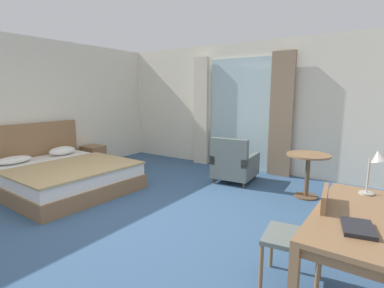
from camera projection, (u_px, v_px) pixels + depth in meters
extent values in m
cube|color=#38567A|center=(133.00, 221.00, 4.01)|extent=(6.68, 7.24, 0.10)
cube|color=silver|center=(241.00, 107.00, 6.50)|extent=(6.28, 0.12, 2.73)
cube|color=silver|center=(12.00, 110.00, 5.47)|extent=(0.12, 6.84, 2.73)
cube|color=silver|center=(240.00, 114.00, 6.45)|extent=(1.45, 0.02, 2.40)
cube|color=beige|center=(201.00, 112.00, 6.89)|extent=(0.36, 0.10, 2.47)
cube|color=#897056|center=(281.00, 115.00, 5.84)|extent=(0.46, 0.10, 2.47)
cube|color=olive|center=(64.00, 183.00, 5.13)|extent=(2.24, 1.98, 0.25)
cube|color=white|center=(63.00, 170.00, 5.10)|extent=(2.17, 1.92, 0.20)
cube|color=olive|center=(31.00, 152.00, 5.71)|extent=(0.14, 1.93, 1.09)
cube|color=tan|center=(74.00, 167.00, 4.87)|extent=(1.50, 1.93, 0.03)
ellipsoid|color=white|center=(14.00, 160.00, 5.16)|extent=(0.36, 0.61, 0.13)
ellipsoid|color=white|center=(62.00, 151.00, 5.88)|extent=(0.35, 0.54, 0.17)
cube|color=olive|center=(94.00, 156.00, 6.69)|extent=(0.46, 0.38, 0.49)
cube|color=brown|center=(86.00, 154.00, 6.52)|extent=(0.39, 0.01, 0.12)
cube|color=olive|center=(360.00, 216.00, 2.23)|extent=(0.64, 1.45, 0.04)
cube|color=olive|center=(359.00, 223.00, 2.24)|extent=(0.59, 1.38, 0.08)
cube|color=olive|center=(333.00, 222.00, 3.02)|extent=(0.06, 0.06, 0.74)
cube|color=slate|center=(293.00, 238.00, 2.53)|extent=(0.53, 0.50, 0.04)
cube|color=olive|center=(323.00, 216.00, 2.39)|extent=(0.09, 0.43, 0.45)
cylinder|color=olive|center=(271.00, 246.00, 2.85)|extent=(0.04, 0.04, 0.43)
cylinder|color=olive|center=(261.00, 268.00, 2.49)|extent=(0.04, 0.04, 0.43)
cylinder|color=olive|center=(320.00, 257.00, 2.65)|extent=(0.04, 0.04, 0.43)
cylinder|color=olive|center=(317.00, 283.00, 2.29)|extent=(0.04, 0.04, 0.43)
cylinder|color=#B7B2A8|center=(366.00, 193.00, 2.66)|extent=(0.12, 0.12, 0.02)
cylinder|color=#B7B2A8|center=(368.00, 175.00, 2.63)|extent=(0.02, 0.02, 0.32)
cone|color=#B7B2A8|center=(379.00, 156.00, 2.53)|extent=(0.17, 0.16, 0.15)
cube|color=#232328|center=(358.00, 228.00, 1.96)|extent=(0.25, 0.31, 0.03)
cube|color=slate|center=(235.00, 169.00, 5.64)|extent=(0.77, 0.85, 0.27)
cube|color=slate|center=(229.00, 152.00, 5.29)|extent=(0.71, 0.18, 0.50)
cube|color=slate|center=(251.00, 160.00, 5.46)|extent=(0.16, 0.80, 0.16)
cube|color=slate|center=(221.00, 156.00, 5.75)|extent=(0.16, 0.80, 0.16)
cylinder|color=#4C3D2D|center=(255.00, 176.00, 5.82)|extent=(0.04, 0.04, 0.10)
cylinder|color=#4C3D2D|center=(228.00, 172.00, 6.11)|extent=(0.04, 0.04, 0.10)
cylinder|color=#4C3D2D|center=(243.00, 185.00, 5.24)|extent=(0.04, 0.04, 0.10)
cylinder|color=#4C3D2D|center=(214.00, 180.00, 5.53)|extent=(0.04, 0.04, 0.10)
cylinder|color=olive|center=(309.00, 155.00, 4.68)|extent=(0.67, 0.67, 0.03)
cylinder|color=brown|center=(307.00, 177.00, 4.74)|extent=(0.07, 0.07, 0.68)
cylinder|color=brown|center=(306.00, 196.00, 4.80)|extent=(0.37, 0.37, 0.02)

